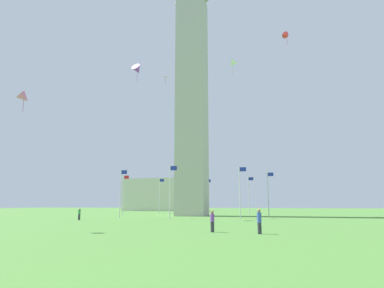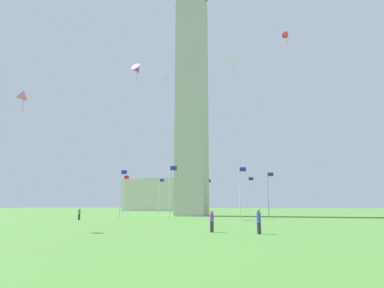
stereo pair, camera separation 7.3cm
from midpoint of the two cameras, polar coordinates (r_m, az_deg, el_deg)
ground_plane at (r=62.71m, az=-0.03°, el=-12.28°), size 260.00×260.00×0.00m
obelisk_monument at (r=66.69m, az=-0.03°, el=9.67°), size 5.49×5.49×49.89m
flagpole_n at (r=60.97m, az=13.00°, el=-8.02°), size 1.12×0.14×7.87m
flagpole_ne at (r=70.99m, az=9.77°, el=-8.42°), size 1.12×0.14×7.87m
flagpole_e at (r=76.32m, az=2.49°, el=-8.68°), size 1.12×0.14×7.87m
flagpole_se at (r=74.94m, az=-5.63°, el=-8.61°), size 1.12×0.14×7.87m
flagpole_s at (r=67.33m, az=-11.72°, el=-8.26°), size 1.12×0.14×7.87m
flagpole_sw at (r=56.67m, az=-12.21°, el=-7.89°), size 1.12×0.14×7.87m
flagpole_w at (r=49.25m, az=-3.80°, el=-7.77°), size 1.12×0.14×7.87m
flagpole_nw at (r=51.34m, az=8.26°, el=-7.79°), size 1.12×0.14×7.87m
person_green_shirt at (r=48.67m, az=-18.89°, el=-11.33°), size 0.32×0.32×1.67m
person_blue_shirt at (r=25.33m, az=11.44°, el=-12.96°), size 0.32×0.32×1.79m
person_purple_shirt at (r=26.47m, az=3.44°, el=-13.18°), size 0.32×0.32×1.64m
kite_orange_diamond at (r=60.26m, az=-4.63°, el=11.39°), size 1.33×1.32×1.53m
kite_white_delta at (r=64.49m, az=6.93°, el=13.63°), size 2.45×2.26×3.09m
kite_pink_delta at (r=33.26m, az=-27.02°, el=7.13°), size 1.52×1.54×1.92m
kite_purple_delta at (r=54.41m, az=-9.45°, el=12.51°), size 1.76×2.11×2.95m
kite_red_delta at (r=55.25m, az=15.98°, el=17.52°), size 1.68×1.78×2.22m
distant_building at (r=112.57m, az=-5.74°, el=-8.71°), size 21.51×11.50×10.42m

